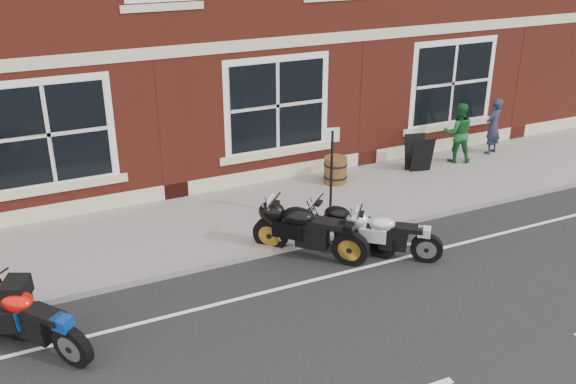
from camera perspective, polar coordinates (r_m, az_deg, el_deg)
name	(u,v)px	position (r m, az deg, el deg)	size (l,w,h in m)	color
ground	(305,289)	(11.30, 1.54, -8.62)	(80.00, 80.00, 0.00)	black
sidewalk	(242,218)	(13.68, -4.07, -2.34)	(30.00, 3.00, 0.12)	slate
kerb	(272,251)	(12.38, -1.40, -5.23)	(30.00, 0.16, 0.12)	slate
moto_sport_red	(32,316)	(10.32, -21.80, -10.16)	(1.42, 1.88, 1.00)	black
moto_sport_black	(308,228)	(12.04, 1.79, -3.25)	(1.69, 1.75, 1.03)	black
moto_sport_silver	(389,233)	(12.20, 8.95, -3.64)	(1.58, 1.34, 0.88)	black
moto_naked_black	(346,225)	(12.39, 5.17, -2.91)	(1.36, 1.63, 0.90)	black
pedestrian_left	(493,126)	(17.85, 17.78, 5.60)	(0.55, 0.36, 1.50)	#1C2234
pedestrian_right	(458,133)	(16.97, 14.89, 5.13)	(0.75, 0.59, 1.55)	#164E22
a_board_sign	(419,153)	(16.22, 11.54, 3.39)	(0.54, 0.36, 0.90)	black
barrel_planter	(335,170)	(15.24, 4.23, 1.96)	(0.57, 0.57, 0.63)	#472113
parking_sign	(331,169)	(12.93, 3.89, 2.07)	(0.29, 0.08, 2.04)	black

